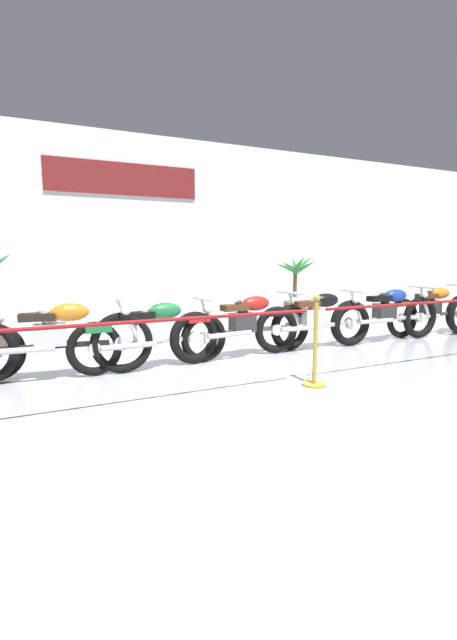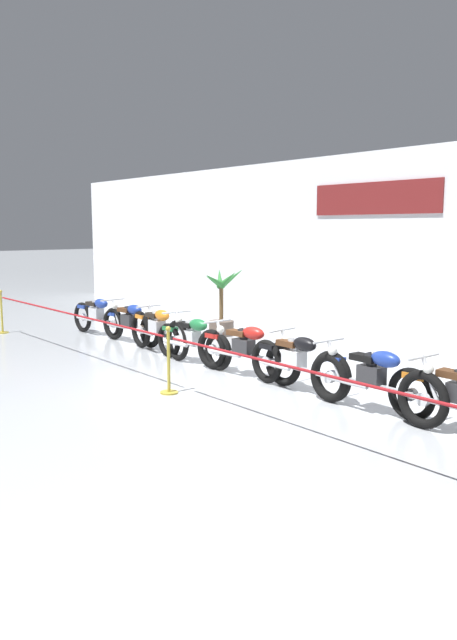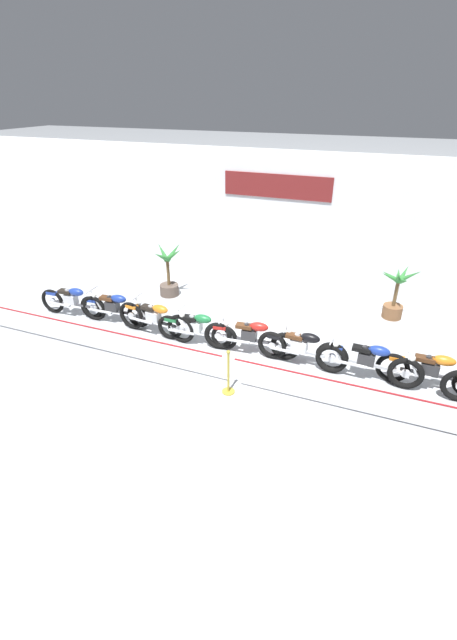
{
  "view_description": "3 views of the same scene",
  "coord_description": "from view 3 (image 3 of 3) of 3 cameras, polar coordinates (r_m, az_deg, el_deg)",
  "views": [
    {
      "loc": [
        -2.87,
        -4.94,
        1.49
      ],
      "look_at": [
        -0.22,
        0.66,
        0.55
      ],
      "focal_mm": 24.0,
      "sensor_mm": 36.0,
      "label": 1
    },
    {
      "loc": [
        7.91,
        -6.3,
        2.55
      ],
      "look_at": [
        -0.43,
        0.57,
        0.94
      ],
      "focal_mm": 35.0,
      "sensor_mm": 36.0,
      "label": 2
    },
    {
      "loc": [
        2.8,
        -7.88,
        5.74
      ],
      "look_at": [
        -0.71,
        0.92,
        0.62
      ],
      "focal_mm": 24.0,
      "sensor_mm": 36.0,
      "label": 3
    }
  ],
  "objects": [
    {
      "name": "motorcycle_orange_2",
      "position": [
        11.27,
        -9.71,
        0.16
      ],
      "size": [
        2.35,
        0.62,
        0.97
      ],
      "color": "black",
      "rests_on": "ground"
    },
    {
      "name": "ground_plane",
      "position": [
        10.14,
        1.8,
        -6.12
      ],
      "size": [
        120.0,
        120.0,
        0.0
      ],
      "primitive_type": "plane",
      "color": "#B2B7BC"
    },
    {
      "name": "motorcycle_black_5",
      "position": [
        10.06,
        9.72,
        -3.74
      ],
      "size": [
        2.14,
        0.62,
        0.94
      ],
      "color": "black",
      "rests_on": "ground"
    },
    {
      "name": "motorcycle_green_3",
      "position": [
        10.76,
        -4.26,
        -1.13
      ],
      "size": [
        2.18,
        0.62,
        0.92
      ],
      "color": "black",
      "rests_on": "ground"
    },
    {
      "name": "motorcycle_orange_7",
      "position": [
        10.11,
        25.51,
        -6.2
      ],
      "size": [
        2.27,
        0.62,
        0.94
      ],
      "color": "black",
      "rests_on": "ground"
    },
    {
      "name": "stanchion_mid_left",
      "position": [
        9.12,
        -0.02,
        -7.79
      ],
      "size": [
        0.28,
        0.28,
        1.05
      ],
      "color": "gold",
      "rests_on": "ground"
    },
    {
      "name": "motorcycle_blue_6",
      "position": [
        9.92,
        18.18,
        -5.31
      ],
      "size": [
        2.34,
        0.62,
        0.96
      ],
      "color": "black",
      "rests_on": "ground"
    },
    {
      "name": "motorcycle_red_4",
      "position": [
        10.35,
        3.09,
        -2.35
      ],
      "size": [
        2.41,
        0.62,
        0.94
      ],
      "color": "black",
      "rests_on": "ground"
    },
    {
      "name": "back_wall",
      "position": [
        13.79,
        9.47,
        12.69
      ],
      "size": [
        28.0,
        0.29,
        4.2
      ],
      "color": "white",
      "rests_on": "ground"
    },
    {
      "name": "stanchion_far_left",
      "position": [
        9.5,
        -8.96,
        -3.6
      ],
      "size": [
        14.28,
        0.28,
        1.05
      ],
      "color": "gold",
      "rests_on": "ground"
    },
    {
      "name": "motorcycle_blue_1",
      "position": [
        12.16,
        -14.98,
        1.53
      ],
      "size": [
        2.19,
        0.62,
        0.92
      ],
      "color": "black",
      "rests_on": "ground"
    },
    {
      "name": "potted_palm_left_of_row",
      "position": [
        13.49,
        -8.0,
        5.83
      ],
      "size": [
        1.05,
        1.12,
        1.64
      ],
      "color": "brown",
      "rests_on": "ground"
    },
    {
      "name": "motorcycle_blue_0",
      "position": [
        12.86,
        -20.05,
        2.37
      ],
      "size": [
        2.14,
        0.62,
        0.94
      ],
      "color": "black",
      "rests_on": "ground"
    },
    {
      "name": "potted_palm_right_of_row",
      "position": [
        12.81,
        21.4,
        3.13
      ],
      "size": [
        1.07,
        1.03,
        1.54
      ],
      "color": "brown",
      "rests_on": "ground"
    }
  ]
}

